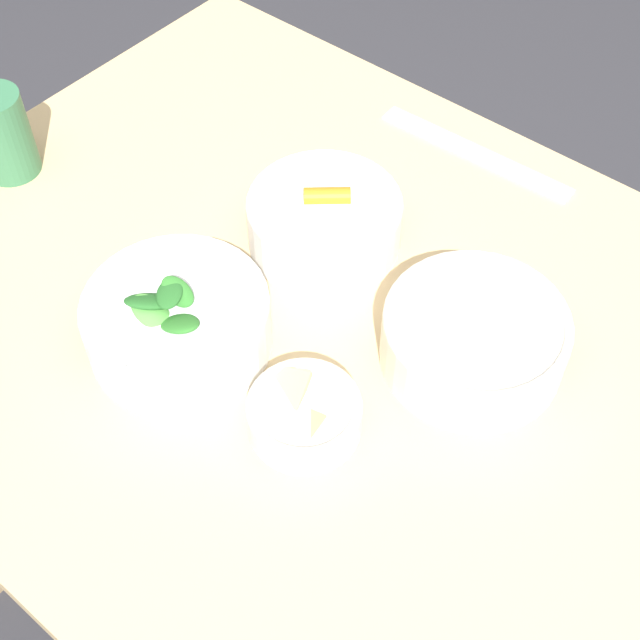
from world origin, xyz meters
The scene contains 8 objects.
ground_plane centered at (0.00, 0.00, 0.00)m, with size 10.00×10.00×0.00m, color #2D2D33.
dining_table centered at (0.00, 0.00, 0.65)m, with size 1.22×0.80×0.77m.
bowl_carrots centered at (-0.16, 0.09, 0.80)m, with size 0.17×0.17×0.07m.
bowl_greens centered at (-0.18, -0.12, 0.80)m, with size 0.19×0.19×0.09m.
bowl_beans_hotdog centered at (0.06, 0.06, 0.80)m, with size 0.19×0.19×0.07m.
bowl_cookies centered at (-0.01, -0.11, 0.79)m, with size 0.11×0.11×0.05m.
ruler centered at (-0.11, 0.33, 0.77)m, with size 0.27×0.04×0.00m.
cup centered at (-0.53, -0.06, 0.82)m, with size 0.07×0.07×0.11m.
Camera 1 is at (0.29, -0.46, 1.51)m, focal length 50.00 mm.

